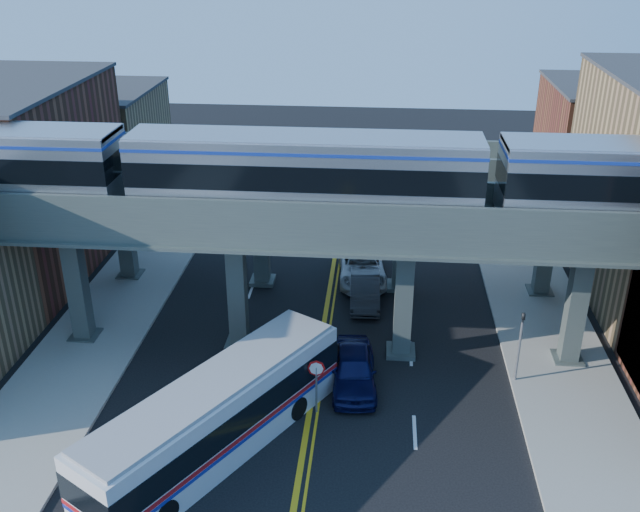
% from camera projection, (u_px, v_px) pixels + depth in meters
% --- Properties ---
extents(ground, '(120.00, 120.00, 0.00)m').
position_uv_depth(ground, '(302.00, 458.00, 28.16)').
color(ground, black).
rests_on(ground, ground).
extents(sidewalk_west, '(5.00, 70.00, 0.16)m').
position_uv_depth(sidewalk_west, '(109.00, 318.00, 38.07)').
color(sidewalk_west, gray).
rests_on(sidewalk_west, ground).
extents(sidewalk_east, '(5.00, 70.00, 0.16)m').
position_uv_depth(sidewalk_east, '(548.00, 338.00, 36.24)').
color(sidewalk_east, gray).
rests_on(sidewalk_east, ground).
extents(building_west_b, '(8.00, 14.00, 11.00)m').
position_uv_depth(building_west_b, '(18.00, 181.00, 41.76)').
color(building_west_b, brown).
rests_on(building_west_b, ground).
extents(building_west_c, '(8.00, 10.00, 8.00)m').
position_uv_depth(building_west_c, '(102.00, 144.00, 54.13)').
color(building_west_c, '#92744B').
rests_on(building_west_c, ground).
extents(building_east_c, '(8.00, 10.00, 9.00)m').
position_uv_depth(building_east_c, '(603.00, 150.00, 50.97)').
color(building_east_c, brown).
rests_on(building_east_c, ground).
extents(elevated_viaduct_near, '(52.00, 3.60, 7.40)m').
position_uv_depth(elevated_viaduct_near, '(320.00, 229.00, 32.65)').
color(elevated_viaduct_near, '#444F4B').
rests_on(elevated_viaduct_near, ground).
extents(elevated_viaduct_far, '(52.00, 3.60, 7.40)m').
position_uv_depth(elevated_viaduct_far, '(331.00, 180.00, 38.97)').
color(elevated_viaduct_far, '#444F4B').
rests_on(elevated_viaduct_far, ground).
extents(transit_train, '(48.19, 3.02, 3.52)m').
position_uv_depth(transit_train, '(305.00, 170.00, 31.51)').
color(transit_train, black).
rests_on(transit_train, elevated_viaduct_near).
extents(stop_sign, '(0.76, 0.09, 2.63)m').
position_uv_depth(stop_sign, '(316.00, 378.00, 30.10)').
color(stop_sign, slate).
rests_on(stop_sign, ground).
extents(traffic_signal, '(0.15, 0.18, 4.10)m').
position_uv_depth(traffic_signal, '(520.00, 340.00, 31.87)').
color(traffic_signal, slate).
rests_on(traffic_signal, ground).
extents(transit_bus, '(8.85, 12.00, 3.20)m').
position_uv_depth(transit_bus, '(217.00, 416.00, 27.94)').
color(transit_bus, silver).
rests_on(transit_bus, ground).
extents(car_lane_a, '(2.35, 5.09, 1.69)m').
position_uv_depth(car_lane_a, '(354.00, 369.00, 32.33)').
color(car_lane_a, '#11103B').
rests_on(car_lane_a, ground).
extents(car_lane_b, '(1.78, 4.68, 1.52)m').
position_uv_depth(car_lane_b, '(365.00, 290.00, 39.50)').
color(car_lane_b, '#333336').
rests_on(car_lane_b, ground).
extents(car_lane_c, '(3.13, 5.97, 1.60)m').
position_uv_depth(car_lane_c, '(362.00, 266.00, 42.13)').
color(car_lane_c, silver).
rests_on(car_lane_c, ground).
extents(car_lane_d, '(2.38, 5.64, 1.62)m').
position_uv_depth(car_lane_d, '(391.00, 214.00, 49.74)').
color(car_lane_d, '#99989C').
rests_on(car_lane_d, ground).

